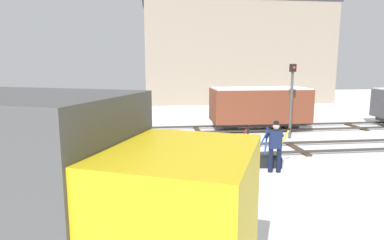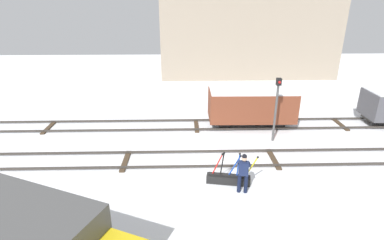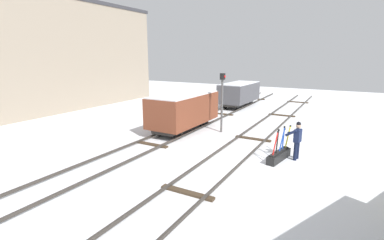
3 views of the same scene
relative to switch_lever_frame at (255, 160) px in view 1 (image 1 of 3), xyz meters
name	(u,v)px [view 1 (image 1 of 3)]	position (x,y,z in m)	size (l,w,h in m)	color
ground_plane	(213,153)	(-1.09, 1.92, -0.25)	(60.00, 60.00, 0.00)	white
track_main_line	(213,150)	(-1.09, 1.92, -0.15)	(44.00, 1.94, 0.18)	#38332D
track_siding_near	(198,130)	(-1.09, 6.12, -0.14)	(44.00, 1.94, 0.18)	#38332D
switch_lever_frame	(255,160)	(0.00, 0.00, 0.00)	(2.06, 0.67, 1.45)	black
rail_worker	(275,143)	(0.46, -0.61, 0.70)	(0.62, 0.66, 1.69)	#111831
delivery_truck	(22,186)	(-5.35, -5.67, 1.45)	(6.65, 4.50, 3.05)	gold
signal_post	(292,93)	(2.97, 4.03, 1.90)	(0.24, 0.32, 3.46)	#4C4C4C
apartment_building	(236,52)	(4.42, 19.88, 4.25)	(16.94, 5.80, 8.99)	gray
freight_car_back_track	(259,106)	(2.15, 6.12, 1.05)	(5.00, 2.21, 2.24)	#2D2B28
perched_bird_roof_right	(210,3)	(2.12, 21.20, 8.80)	(0.28, 0.21, 0.13)	#514C47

